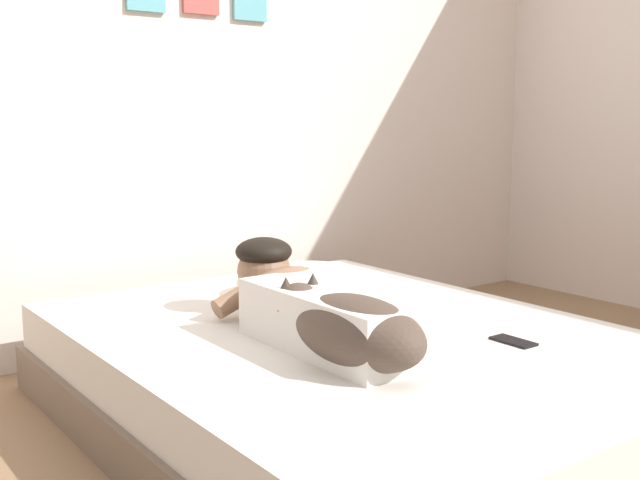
{
  "coord_description": "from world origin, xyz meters",
  "views": [
    {
      "loc": [
        -1.64,
        -1.61,
        1.01
      ],
      "look_at": [
        -0.01,
        0.58,
        0.58
      ],
      "focal_mm": 42.97,
      "sensor_mm": 36.0,
      "label": 1
    }
  ],
  "objects_px": {
    "person_lying": "(325,303)",
    "coffee_cup": "(334,290)",
    "bed": "(352,380)",
    "cell_phone": "(513,341)",
    "pillow": "(296,277)",
    "dog": "(350,328)"
  },
  "relations": [
    {
      "from": "coffee_cup",
      "to": "dog",
      "type": "bearing_deg",
      "value": -124.39
    },
    {
      "from": "bed",
      "to": "person_lying",
      "type": "distance_m",
      "value": 0.29
    },
    {
      "from": "pillow",
      "to": "coffee_cup",
      "type": "height_order",
      "value": "pillow"
    },
    {
      "from": "pillow",
      "to": "cell_phone",
      "type": "relative_size",
      "value": 3.71
    },
    {
      "from": "pillow",
      "to": "person_lying",
      "type": "xyz_separation_m",
      "value": [
        -0.29,
        -0.58,
        0.05
      ]
    },
    {
      "from": "pillow",
      "to": "cell_phone",
      "type": "height_order",
      "value": "pillow"
    },
    {
      "from": "dog",
      "to": "cell_phone",
      "type": "bearing_deg",
      "value": -14.72
    },
    {
      "from": "cell_phone",
      "to": "pillow",
      "type": "bearing_deg",
      "value": 97.25
    },
    {
      "from": "bed",
      "to": "coffee_cup",
      "type": "distance_m",
      "value": 0.49
    },
    {
      "from": "person_lying",
      "to": "dog",
      "type": "bearing_deg",
      "value": -113.54
    },
    {
      "from": "coffee_cup",
      "to": "cell_phone",
      "type": "xyz_separation_m",
      "value": [
        0.1,
        -0.78,
        -0.03
      ]
    },
    {
      "from": "dog",
      "to": "person_lying",
      "type": "bearing_deg",
      "value": 66.46
    },
    {
      "from": "bed",
      "to": "pillow",
      "type": "relative_size",
      "value": 4.04
    },
    {
      "from": "bed",
      "to": "pillow",
      "type": "bearing_deg",
      "value": 72.47
    },
    {
      "from": "bed",
      "to": "person_lying",
      "type": "relative_size",
      "value": 2.28
    },
    {
      "from": "dog",
      "to": "pillow",
      "type": "bearing_deg",
      "value": 64.45
    },
    {
      "from": "pillow",
      "to": "person_lying",
      "type": "height_order",
      "value": "person_lying"
    },
    {
      "from": "dog",
      "to": "cell_phone",
      "type": "relative_size",
      "value": 4.11
    },
    {
      "from": "coffee_cup",
      "to": "cell_phone",
      "type": "relative_size",
      "value": 0.89
    },
    {
      "from": "person_lying",
      "to": "pillow",
      "type": "bearing_deg",
      "value": 63.53
    },
    {
      "from": "pillow",
      "to": "person_lying",
      "type": "relative_size",
      "value": 0.57
    },
    {
      "from": "person_lying",
      "to": "coffee_cup",
      "type": "height_order",
      "value": "person_lying"
    }
  ]
}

